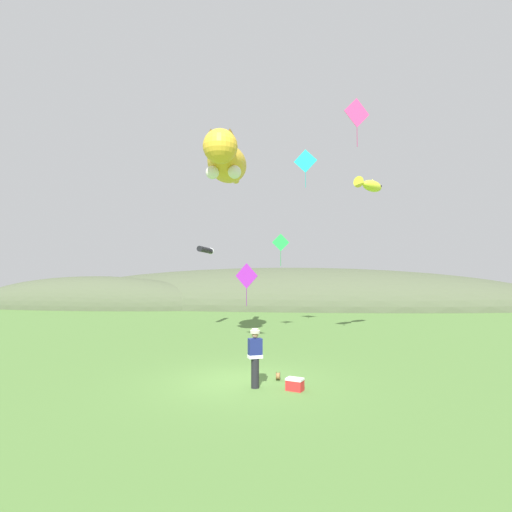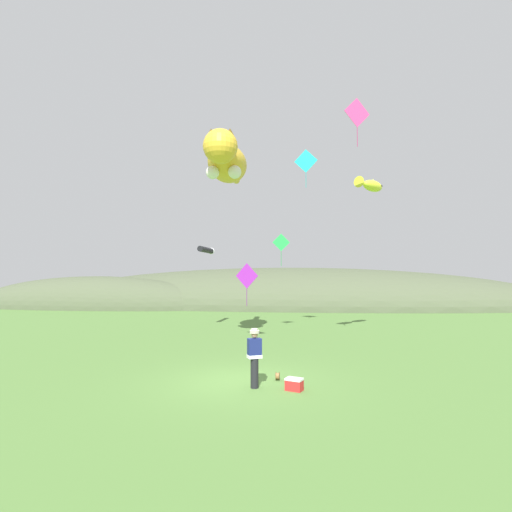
% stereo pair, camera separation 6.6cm
% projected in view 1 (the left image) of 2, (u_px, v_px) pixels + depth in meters
% --- Properties ---
extents(ground_plane, '(120.00, 120.00, 0.00)m').
position_uv_depth(ground_plane, '(241.00, 382.00, 12.68)').
color(ground_plane, '#517A38').
extents(distant_hill_ridge, '(63.06, 15.94, 8.50)m').
position_uv_depth(distant_hill_ridge, '(257.00, 306.00, 43.56)').
color(distant_hill_ridge, '#4C563D').
rests_on(distant_hill_ridge, ground).
extents(festival_attendant, '(0.49, 0.41, 1.77)m').
position_uv_depth(festival_attendant, '(255.00, 356.00, 12.04)').
color(festival_attendant, black).
rests_on(festival_attendant, ground).
extents(kite_spool, '(0.12, 0.27, 0.27)m').
position_uv_depth(kite_spool, '(278.00, 376.00, 12.87)').
color(kite_spool, olive).
rests_on(kite_spool, ground).
extents(picnic_cooler, '(0.57, 0.48, 0.36)m').
position_uv_depth(picnic_cooler, '(295.00, 384.00, 11.74)').
color(picnic_cooler, red).
rests_on(picnic_cooler, ground).
extents(kite_giant_cat, '(2.15, 6.95, 2.11)m').
position_uv_depth(kite_giant_cat, '(226.00, 162.00, 20.06)').
color(kite_giant_cat, gold).
extents(kite_fish_windsock, '(1.93, 2.20, 0.71)m').
position_uv_depth(kite_fish_windsock, '(370.00, 185.00, 22.02)').
color(kite_fish_windsock, yellow).
extents(kite_tube_streamer, '(0.52, 2.52, 0.44)m').
position_uv_depth(kite_tube_streamer, '(205.00, 250.00, 25.83)').
color(kite_tube_streamer, black).
extents(kite_diamond_green, '(1.04, 0.23, 1.96)m').
position_uv_depth(kite_diamond_green, '(281.00, 243.00, 24.13)').
color(kite_diamond_green, green).
extents(kite_diamond_violet, '(1.23, 0.50, 2.22)m').
position_uv_depth(kite_diamond_violet, '(247.00, 276.00, 20.62)').
color(kite_diamond_violet, purple).
extents(kite_diamond_pink, '(1.23, 0.66, 2.28)m').
position_uv_depth(kite_diamond_pink, '(357.00, 113.00, 18.38)').
color(kite_diamond_pink, '#E53F8C').
extents(kite_diamond_teal, '(1.39, 0.26, 2.31)m').
position_uv_depth(kite_diamond_teal, '(305.00, 161.00, 23.77)').
color(kite_diamond_teal, '#19BFBF').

